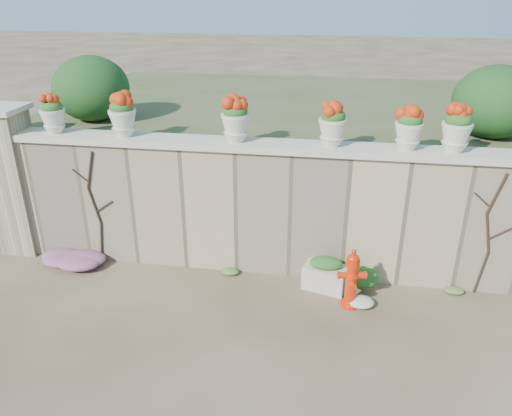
# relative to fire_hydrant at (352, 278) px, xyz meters

# --- Properties ---
(ground) EXTENTS (80.00, 80.00, 0.00)m
(ground) POSITION_rel_fire_hydrant_xyz_m (-1.35, -0.95, -0.46)
(ground) COLOR #4C3B26
(ground) RESTS_ON ground
(stone_wall) EXTENTS (8.00, 0.40, 2.00)m
(stone_wall) POSITION_rel_fire_hydrant_xyz_m (-1.35, 0.85, 0.54)
(stone_wall) COLOR tan
(stone_wall) RESTS_ON ground
(wall_cap) EXTENTS (8.10, 0.52, 0.10)m
(wall_cap) POSITION_rel_fire_hydrant_xyz_m (-1.35, 0.85, 1.59)
(wall_cap) COLOR beige
(wall_cap) RESTS_ON stone_wall
(gate_pillar) EXTENTS (0.72, 0.72, 2.48)m
(gate_pillar) POSITION_rel_fire_hydrant_xyz_m (-5.50, 0.85, 0.80)
(gate_pillar) COLOR tan
(gate_pillar) RESTS_ON ground
(raised_fill) EXTENTS (9.00, 6.00, 2.00)m
(raised_fill) POSITION_rel_fire_hydrant_xyz_m (-1.35, 4.05, 0.54)
(raised_fill) COLOR #384C23
(raised_fill) RESTS_ON ground
(back_shrub_left) EXTENTS (1.30, 1.30, 1.10)m
(back_shrub_left) POSITION_rel_fire_hydrant_xyz_m (-4.55, 2.05, 2.09)
(back_shrub_left) COLOR #143814
(back_shrub_left) RESTS_ON raised_fill
(back_shrub_right) EXTENTS (1.30, 1.30, 1.10)m
(back_shrub_right) POSITION_rel_fire_hydrant_xyz_m (2.05, 2.05, 2.09)
(back_shrub_right) COLOR #143814
(back_shrub_right) RESTS_ON raised_fill
(vine_left) EXTENTS (0.60, 0.04, 1.91)m
(vine_left) POSITION_rel_fire_hydrant_xyz_m (-4.03, 0.63, 0.53)
(vine_left) COLOR black
(vine_left) RESTS_ON ground
(vine_right) EXTENTS (0.60, 0.04, 1.91)m
(vine_right) POSITION_rel_fire_hydrant_xyz_m (1.87, 0.63, 0.53)
(vine_right) COLOR black
(vine_right) RESTS_ON ground
(fire_hydrant) EXTENTS (0.40, 0.28, 0.91)m
(fire_hydrant) POSITION_rel_fire_hydrant_xyz_m (0.00, 0.00, 0.00)
(fire_hydrant) COLOR red
(fire_hydrant) RESTS_ON ground
(planter_box) EXTENTS (0.71, 0.53, 0.53)m
(planter_box) POSITION_rel_fire_hydrant_xyz_m (-0.36, 0.40, -0.22)
(planter_box) COLOR beige
(planter_box) RESTS_ON ground
(green_shrub) EXTENTS (0.59, 0.53, 0.56)m
(green_shrub) POSITION_rel_fire_hydrant_xyz_m (0.23, 0.31, -0.18)
(green_shrub) COLOR #1E5119
(green_shrub) RESTS_ON ground
(magenta_clump) EXTENTS (1.03, 0.69, 0.27)m
(magenta_clump) POSITION_rel_fire_hydrant_xyz_m (-4.45, 0.38, -0.32)
(magenta_clump) COLOR #C928A5
(magenta_clump) RESTS_ON ground
(white_flowers) EXTENTS (0.49, 0.40, 0.18)m
(white_flowers) POSITION_rel_fire_hydrant_xyz_m (0.16, 0.04, -0.37)
(white_flowers) COLOR white
(white_flowers) RESTS_ON ground
(urn_pot_0) EXTENTS (0.38, 0.38, 0.59)m
(urn_pot_0) POSITION_rel_fire_hydrant_xyz_m (-4.62, 0.85, 1.93)
(urn_pot_0) COLOR beige
(urn_pot_0) RESTS_ON wall_cap
(urn_pot_1) EXTENTS (0.41, 0.41, 0.64)m
(urn_pot_1) POSITION_rel_fire_hydrant_xyz_m (-3.50, 0.85, 1.96)
(urn_pot_1) COLOR beige
(urn_pot_1) RESTS_ON wall_cap
(urn_pot_2) EXTENTS (0.41, 0.41, 0.65)m
(urn_pot_2) POSITION_rel_fire_hydrant_xyz_m (-1.79, 0.85, 1.96)
(urn_pot_2) COLOR beige
(urn_pot_2) RESTS_ON wall_cap
(urn_pot_3) EXTENTS (0.40, 0.40, 0.62)m
(urn_pot_3) POSITION_rel_fire_hydrant_xyz_m (-0.40, 0.85, 1.95)
(urn_pot_3) COLOR beige
(urn_pot_3) RESTS_ON wall_cap
(urn_pot_4) EXTENTS (0.39, 0.39, 0.61)m
(urn_pot_4) POSITION_rel_fire_hydrant_xyz_m (0.64, 0.85, 1.94)
(urn_pot_4) COLOR beige
(urn_pot_4) RESTS_ON wall_cap
(urn_pot_5) EXTENTS (0.41, 0.41, 0.64)m
(urn_pot_5) POSITION_rel_fire_hydrant_xyz_m (1.26, 0.85, 1.96)
(urn_pot_5) COLOR beige
(urn_pot_5) RESTS_ON wall_cap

